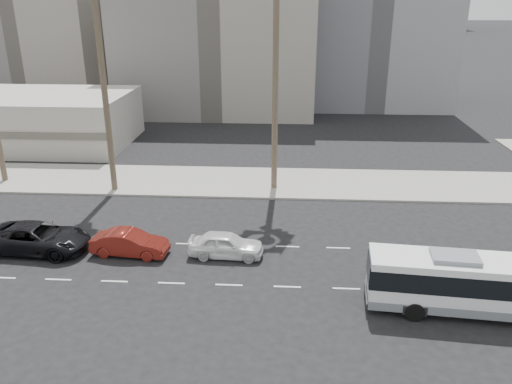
# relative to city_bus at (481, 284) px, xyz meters

# --- Properties ---
(ground) EXTENTS (700.00, 700.00, 0.00)m
(ground) POSITION_rel_city_bus_xyz_m (-5.87, 1.68, -1.54)
(ground) COLOR black
(ground) RESTS_ON ground
(sidewalk_north) EXTENTS (120.00, 7.00, 0.15)m
(sidewalk_north) POSITION_rel_city_bus_xyz_m (-5.87, 17.18, -1.46)
(sidewalk_north) COLOR gray
(sidewalk_north) RESTS_ON ground
(commercial_low) EXTENTS (22.00, 12.16, 5.00)m
(commercial_low) POSITION_rel_city_bus_xyz_m (-35.87, 27.67, 0.96)
(commercial_low) COLOR #ABA699
(commercial_low) RESTS_ON ground
(midrise_beige_west) EXTENTS (24.00, 18.00, 18.00)m
(midrise_beige_west) POSITION_rel_city_bus_xyz_m (-17.87, 46.68, 7.46)
(midrise_beige_west) COLOR gray
(midrise_beige_west) RESTS_ON ground
(midrise_gray_center) EXTENTS (20.00, 20.00, 26.00)m
(midrise_gray_center) POSITION_rel_city_bus_xyz_m (2.13, 53.68, 11.46)
(midrise_gray_center) COLOR slate
(midrise_gray_center) RESTS_ON ground
(midrise_beige_far) EXTENTS (18.00, 16.00, 15.00)m
(midrise_beige_far) POSITION_rel_city_bus_xyz_m (-43.87, 51.68, 5.96)
(midrise_beige_far) COLOR gray
(midrise_beige_far) RESTS_ON ground
(city_bus) EXTENTS (10.37, 3.22, 2.93)m
(city_bus) POSITION_rel_city_bus_xyz_m (0.00, 0.00, 0.00)
(city_bus) COLOR silver
(city_bus) RESTS_ON ground
(car_a) EXTENTS (1.89, 4.34, 1.45)m
(car_a) POSITION_rel_city_bus_xyz_m (-12.38, 4.82, -0.81)
(car_a) COLOR silver
(car_a) RESTS_ON ground
(car_b) EXTENTS (1.94, 4.50, 1.44)m
(car_b) POSITION_rel_city_bus_xyz_m (-17.88, 4.68, -0.82)
(car_b) COLOR maroon
(car_b) RESTS_ON ground
(car_c) EXTENTS (3.18, 6.21, 1.68)m
(car_c) POSITION_rel_city_bus_xyz_m (-23.38, 4.80, -0.70)
(car_c) COLOR black
(car_c) RESTS_ON ground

